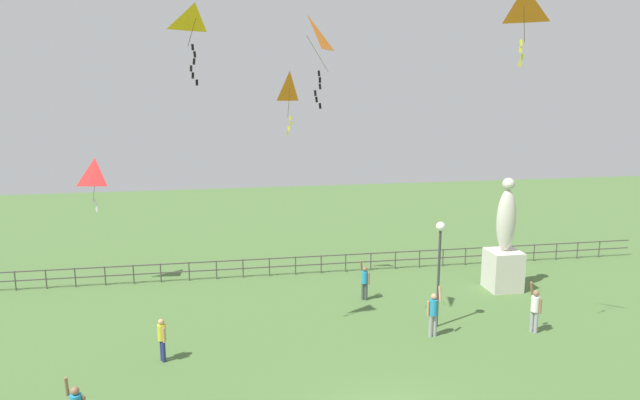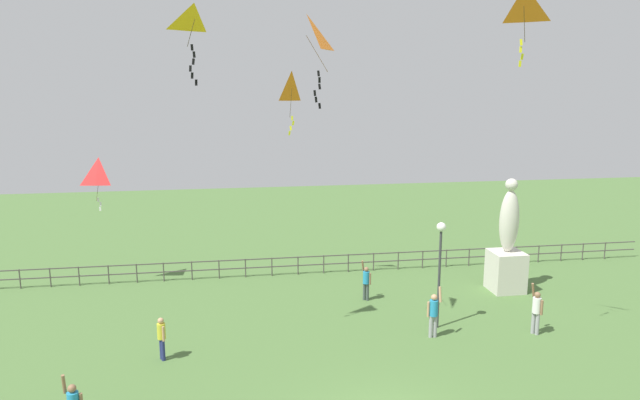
% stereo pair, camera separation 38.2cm
% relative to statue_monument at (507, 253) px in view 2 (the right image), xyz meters
% --- Properties ---
extents(statue_monument, '(1.47, 1.47, 5.31)m').
position_rel_statue_monument_xyz_m(statue_monument, '(0.00, 0.00, 0.00)').
color(statue_monument, beige).
rests_on(statue_monument, ground_plane).
extents(lamppost, '(0.36, 0.36, 4.28)m').
position_rel_statue_monument_xyz_m(lamppost, '(-4.63, -3.53, 1.31)').
color(lamppost, '#38383D').
rests_on(lamppost, ground_plane).
extents(person_0, '(0.29, 0.43, 1.55)m').
position_rel_statue_monument_xyz_m(person_0, '(-15.09, -4.63, -0.93)').
color(person_0, navy).
rests_on(person_0, ground_plane).
extents(person_1, '(0.36, 0.54, 2.01)m').
position_rel_statue_monument_xyz_m(person_1, '(-1.13, -4.71, -0.81)').
color(person_1, '#99999E').
rests_on(person_1, ground_plane).
extents(person_3, '(0.52, 0.32, 2.02)m').
position_rel_statue_monument_xyz_m(person_3, '(-5.12, -4.37, -0.81)').
color(person_3, '#99999E').
rests_on(person_3, ground_plane).
extents(person_4, '(0.41, 0.42, 1.81)m').
position_rel_statue_monument_xyz_m(person_4, '(-6.73, -0.20, -0.91)').
color(person_4, '#3F4C47').
rests_on(person_4, ground_plane).
extents(kite_0, '(1.17, 1.03, 2.46)m').
position_rel_statue_monument_xyz_m(kite_0, '(-13.52, -4.79, 9.53)').
color(kite_0, yellow).
extents(kite_1, '(0.74, 1.10, 2.74)m').
position_rel_statue_monument_xyz_m(kite_1, '(-9.79, 1.43, 7.41)').
color(kite_1, orange).
extents(kite_2, '(1.08, 1.09, 2.40)m').
position_rel_statue_monument_xyz_m(kite_2, '(-18.59, 3.93, 3.59)').
color(kite_2, red).
extents(kite_3, '(1.25, 1.16, 3.08)m').
position_rel_statue_monument_xyz_m(kite_3, '(-9.83, -3.83, 9.15)').
color(kite_3, orange).
extents(kite_4, '(1.25, 1.17, 2.36)m').
position_rel_statue_monument_xyz_m(kite_4, '(-3.41, -6.49, 9.95)').
color(kite_4, orange).
extents(waterfront_railing, '(36.05, 0.06, 0.95)m').
position_rel_statue_monument_xyz_m(waterfront_railing, '(-8.73, 3.81, -1.20)').
color(waterfront_railing, '#4C4742').
rests_on(waterfront_railing, ground_plane).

